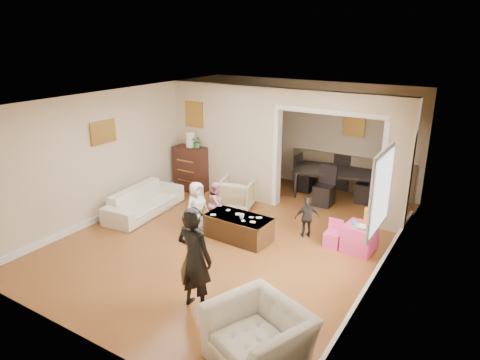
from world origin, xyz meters
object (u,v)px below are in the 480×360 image
Objects in this scene: sofa at (144,201)px; adult_person at (195,258)px; child_kneel_b at (217,204)px; child_kneel_a at (197,207)px; table_lamp at (190,139)px; dresser at (192,168)px; armchair_back at (237,194)px; play_table at (359,238)px; coffee_cup at (242,216)px; child_toddler at (307,217)px; coffee_table at (239,228)px; dining_table at (334,183)px; cyan_cup at (354,223)px; armchair_front at (259,337)px.

adult_person is (2.95, -2.07, 0.48)m from sofa.
child_kneel_b is (1.65, 0.33, 0.17)m from sofa.
table_lamp is at bearing 53.33° from child_kneel_a.
dresser is at bearing 34.15° from child_kneel_b.
armchair_back reaches higher than play_table.
child_kneel_b is at bearing 156.37° from coffee_cup.
child_toddler reaches higher than sofa.
coffee_table is at bearing 108.49° from armchair_back.
child_kneel_a is (-1.59, -3.21, 0.18)m from dining_table.
armchair_back is at bearing 168.49° from cyan_cup.
play_table is at bearing 141.65° from child_toddler.
child_toddler is (3.43, -0.91, -0.88)m from table_lamp.
dresser reaches higher than dining_table.
sofa reaches higher than coffee_cup.
table_lamp is (0.00, 0.00, 0.73)m from dresser.
armchair_front is at bearing -91.20° from cyan_cup.
child_kneel_b is (0.12, -0.94, 0.12)m from armchair_back.
adult_person is (2.98, -3.75, -0.52)m from table_lamp.
dining_table is 2.06× the size of child_kneel_b.
child_toddler reaches higher than coffee_cup.
coffee_cup reaches higher than coffee_table.
sofa is at bearing -89.02° from table_lamp.
armchair_front is (4.25, -2.57, 0.08)m from sofa.
armchair_back is 1.40m from child_kneel_a.
dresser is 0.73m from table_lamp.
armchair_front is 0.90× the size of coffee_table.
armchair_back is 0.60× the size of coffee_table.
table_lamp reaches higher than armchair_front.
armchair_front is at bearing -44.85° from table_lamp.
coffee_table is 0.65× the size of dining_table.
dining_table is at bearing 122.48° from armchair_front.
cyan_cup is at bearing -115.60° from adult_person.
child_toddler is at bearing -51.61° from child_kneel_a.
table_lamp is 2.49m from child_kneel_a.
dresser reaches higher than coffee_table.
armchair_front reaches higher than cyan_cup.
dresser is at bearing -4.37° from sofa.
dresser is (-4.28, 4.25, 0.19)m from armchair_front.
armchair_back is at bearing 11.85° from child_kneel_a.
armchair_front is 5.78m from dining_table.
child_toddler is at bearing 175.33° from cyan_cup.
play_table is (2.88, -0.52, -0.08)m from armchair_back.
dresser is 2.16m from child_kneel_b.
sofa is at bearing -24.04° from child_toddler.
armchair_front is 3.04× the size of table_lamp.
armchair_front is at bearing -54.82° from coffee_cup.
coffee_cup is 2.00m from cyan_cup.
armchair_back reaches higher than coffee_table.
armchair_front is 1.08× the size of child_kneel_a.
armchair_back is 0.48× the size of adult_person.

